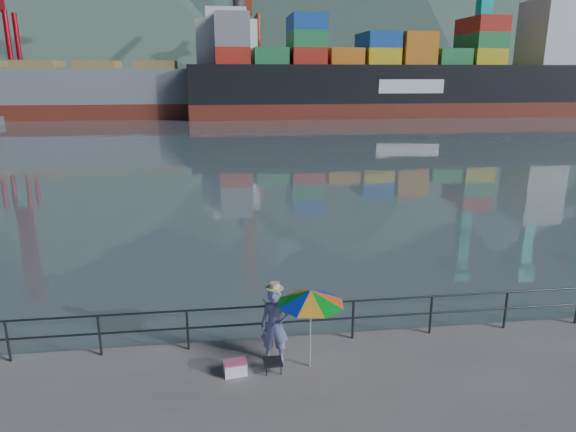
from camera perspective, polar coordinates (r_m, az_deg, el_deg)
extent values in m
cube|color=slate|center=(139.58, -7.72, 12.81)|extent=(500.00, 280.00, 0.00)
cube|color=#514F4C|center=(103.12, -1.99, 12.02)|extent=(200.00, 40.00, 0.40)
cylinder|color=#2D3033|center=(12.34, -6.51, -10.15)|extent=(22.00, 0.05, 0.05)
cylinder|color=#2D3033|center=(12.54, -6.44, -12.00)|extent=(22.00, 0.05, 0.05)
cube|color=#2D3033|center=(12.57, -6.43, -12.21)|extent=(22.00, 0.06, 1.00)
cone|color=#385147|center=(260.58, 23.90, 19.73)|extent=(257.92, 257.92, 62.00)
cube|color=gray|center=(101.96, -1.95, 14.17)|extent=(6.00, 2.40, 7.80)
cube|color=gray|center=(102.81, 1.77, 14.18)|extent=(6.00, 2.40, 7.80)
cube|color=#194CA5|center=(104.09, 5.40, 13.43)|extent=(6.00, 2.40, 5.20)
cube|color=red|center=(105.78, 8.90, 12.64)|extent=(6.00, 2.40, 2.60)
cube|color=orange|center=(107.73, 12.34, 13.22)|extent=(6.00, 2.40, 5.20)
cube|color=red|center=(110.13, 15.56, 12.38)|extent=(6.00, 2.40, 2.60)
cube|color=#267F3F|center=(112.75, 18.73, 12.86)|extent=(6.00, 2.40, 5.20)
cube|color=red|center=(115.73, 21.69, 12.64)|extent=(6.00, 2.40, 5.20)
cube|color=orange|center=(119.03, 24.42, 11.78)|extent=(6.00, 2.40, 2.60)
cube|color=#267F3F|center=(104.95, -2.12, 14.21)|extent=(6.00, 2.40, 7.80)
cube|color=orange|center=(105.77, 1.50, 14.22)|extent=(6.00, 2.40, 7.80)
cube|color=gray|center=(107.02, 5.03, 13.49)|extent=(6.00, 2.40, 5.20)
cube|color=red|center=(108.57, 8.50, 14.10)|extent=(6.00, 2.40, 7.80)
cube|color=orange|center=(110.52, 11.84, 13.97)|extent=(6.00, 2.40, 7.80)
cube|color=gray|center=(112.90, 14.96, 12.48)|extent=(6.00, 2.40, 2.60)
cube|color=#194CA5|center=(115.46, 18.07, 12.96)|extent=(6.00, 2.40, 5.20)
cube|color=orange|center=(118.37, 20.98, 12.75)|extent=(6.00, 2.40, 5.20)
cube|color=#267F3F|center=(121.60, 23.68, 11.91)|extent=(6.00, 2.40, 2.60)
cube|color=yellow|center=(107.93, -2.28, 14.24)|extent=(6.00, 2.40, 7.80)
cube|color=yellow|center=(108.82, 1.24, 12.89)|extent=(6.00, 2.40, 2.60)
cube|color=#194CA5|center=(109.95, 4.69, 13.55)|extent=(6.00, 2.40, 5.20)
imported|color=navy|center=(11.73, -1.48, -12.10)|extent=(0.74, 0.58, 1.78)
cylinder|color=white|center=(11.58, 2.50, -12.76)|extent=(0.04, 0.04, 1.69)
cone|color=#FFA422|center=(11.20, 2.55, -8.96)|extent=(1.81, 1.81, 0.31)
cube|color=black|center=(11.69, -1.68, -15.88)|extent=(0.40, 0.40, 0.05)
cube|color=#2D3033|center=(11.76, -1.68, -16.42)|extent=(0.34, 0.34, 0.21)
cube|color=white|center=(11.70, -5.89, -16.50)|extent=(0.52, 0.38, 0.28)
cylinder|color=black|center=(13.03, -2.17, -13.55)|extent=(0.39, 1.49, 1.08)
cube|color=maroon|center=(85.04, -18.61, 10.99)|extent=(54.21, 9.38, 2.50)
cube|color=gray|center=(84.87, -18.83, 13.51)|extent=(54.21, 9.38, 5.00)
cube|color=silver|center=(83.49, -6.84, 18.30)|extent=(9.00, 7.88, 7.00)
cube|color=maroon|center=(85.86, 12.08, 11.49)|extent=(65.51, 10.92, 2.50)
cube|color=black|center=(85.70, 12.23, 14.18)|extent=(65.51, 10.92, 5.60)
cube|color=silver|center=(97.05, 27.20, 17.63)|extent=(7.00, 8.73, 10.00)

